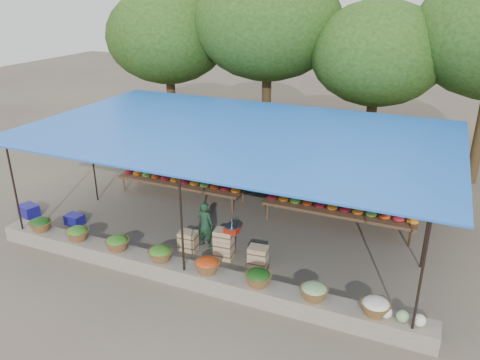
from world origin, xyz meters
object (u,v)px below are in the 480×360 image
at_px(crate_counter, 223,247).
at_px(vendor_seated, 205,224).
at_px(weighing_scale, 232,229).
at_px(blue_crate_front, 29,210).
at_px(blue_crate_back, 75,219).

distance_m(crate_counter, vendor_seated, 0.81).
height_order(weighing_scale, blue_crate_front, weighing_scale).
bearing_deg(vendor_seated, weighing_scale, 165.53).
xyz_separation_m(blue_crate_front, blue_crate_back, (1.60, 0.10, -0.02)).
distance_m(crate_counter, blue_crate_front, 6.20).
bearing_deg(blue_crate_back, weighing_scale, 5.31).
distance_m(crate_counter, blue_crate_back, 4.60).
bearing_deg(blue_crate_back, vendor_seated, 10.59).
relative_size(weighing_scale, blue_crate_back, 0.77).
bearing_deg(blue_crate_back, blue_crate_front, -171.80).
xyz_separation_m(weighing_scale, blue_crate_back, (-4.84, -0.07, -0.71)).
height_order(weighing_scale, blue_crate_back, weighing_scale).
height_order(vendor_seated, blue_crate_front, vendor_seated).
height_order(crate_counter, blue_crate_front, crate_counter).
bearing_deg(weighing_scale, crate_counter, -180.00).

